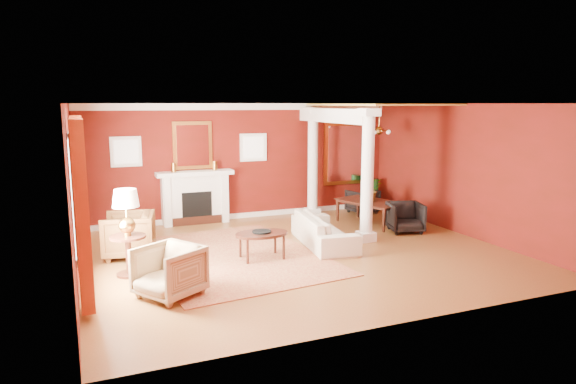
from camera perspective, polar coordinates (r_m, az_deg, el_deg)
name	(u,v)px	position (r m, az deg, el deg)	size (l,w,h in m)	color
ground	(298,253)	(10.13, 1.17, -6.82)	(8.00, 8.00, 0.00)	brown
room_shell	(299,151)	(9.74, 1.21, 4.62)	(8.04, 7.04, 2.92)	#65110E
fireplace	(195,197)	(12.68, -10.25, -0.58)	(1.85, 0.42, 1.29)	white
overmantel_mirror	(193,145)	(12.66, -10.56, 5.12)	(0.95, 0.07, 1.15)	gold
flank_window_left	(126,152)	(12.45, -17.56, 4.29)	(0.70, 0.07, 0.70)	white
flank_window_right	(253,147)	(13.08, -3.87, 4.97)	(0.70, 0.07, 0.70)	white
left_window	(80,202)	(8.43, -22.10, -1.00)	(0.21, 2.55, 2.60)	white
column_front	(367,175)	(10.86, 8.82, 1.90)	(0.36, 0.36, 2.80)	white
column_back	(313,161)	(13.22, 2.77, 3.41)	(0.36, 0.36, 2.80)	white
header_beam	(333,116)	(12.16, 5.04, 8.46)	(0.30, 3.20, 0.32)	white
amber_ceiling	(379,105)	(12.59, 10.09, 9.53)	(2.30, 3.40, 0.04)	#ECB645
dining_mirror	(346,153)	(14.15, 6.41, 4.28)	(1.30, 0.07, 1.70)	gold
chandelier	(379,131)	(12.68, 10.08, 6.72)	(0.60, 0.62, 0.75)	#A37B33
crown_trim	(243,107)	(12.95, -4.98, 9.43)	(8.00, 0.08, 0.16)	white
base_trim	(245,215)	(13.26, -4.81, -2.59)	(8.00, 0.08, 0.12)	white
rug	(231,256)	(9.96, -6.30, -7.13)	(3.15, 4.19, 0.02)	maroon
sofa	(324,225)	(10.64, 4.02, -3.70)	(2.14, 0.62, 0.84)	beige
armchair_leopard	(129,233)	(10.25, -17.30, -4.34)	(0.92, 0.86, 0.94)	black
armchair_stripe	(169,269)	(8.02, -13.09, -8.34)	(0.85, 0.79, 0.87)	tan
coffee_table	(262,235)	(9.66, -2.94, -4.80)	(1.01, 1.01, 0.51)	black
coffee_book	(258,226)	(9.68, -3.31, -3.80)	(0.16, 0.02, 0.22)	black
side_table	(127,218)	(9.03, -17.49, -2.76)	(0.60, 0.60, 1.49)	black
dining_table	(371,206)	(12.60, 9.24, -1.50)	(1.63, 0.57, 0.91)	black
dining_chair_near	(405,216)	(11.98, 12.92, -2.60)	(0.73, 0.68, 0.75)	black
dining_chair_far	(362,200)	(13.85, 8.26, -0.89)	(0.68, 0.64, 0.70)	black
green_urn	(372,198)	(14.23, 9.31, -0.64)	(0.37, 0.37, 0.89)	#143F19
potted_plant	(371,178)	(12.40, 9.19, 1.49)	(0.51, 0.57, 0.44)	#26591E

